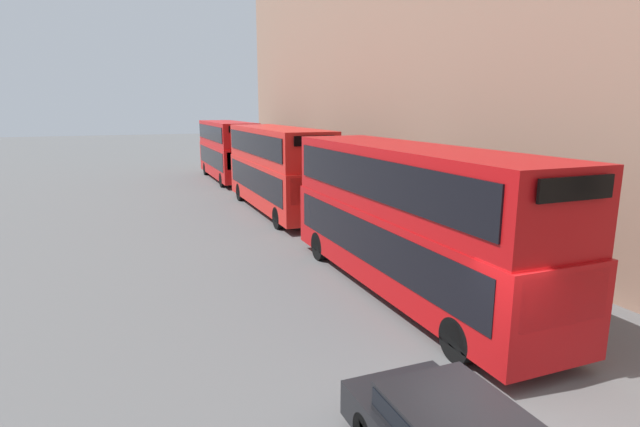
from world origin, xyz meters
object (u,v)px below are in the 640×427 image
object	(u,v)px
pedestrian	(259,164)
bus_leading	(408,214)
bus_second_in_queue	(277,166)
bus_third_in_queue	(228,148)

from	to	relation	value
pedestrian	bus_leading	bearing A→B (deg)	-96.15
bus_second_in_queue	bus_third_in_queue	world-z (taller)	bus_second_in_queue
pedestrian	bus_second_in_queue	bearing A→B (deg)	-101.31
bus_leading	bus_third_in_queue	world-z (taller)	bus_third_in_queue
bus_leading	bus_second_in_queue	xyz separation A→B (m)	(-0.00, 12.65, 0.03)
bus_leading	bus_second_in_queue	world-z (taller)	bus_second_in_queue
bus_second_in_queue	pedestrian	bearing A→B (deg)	78.69
bus_leading	pedestrian	distance (m)	27.61
bus_second_in_queue	pedestrian	world-z (taller)	bus_second_in_queue
bus_second_in_queue	bus_third_in_queue	distance (m)	12.46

